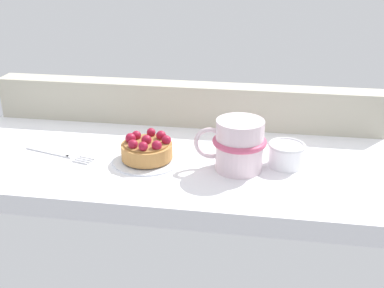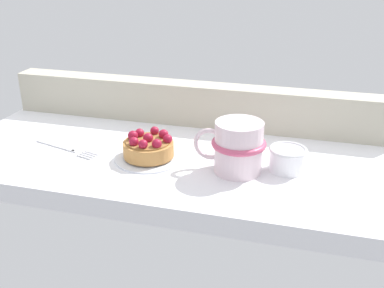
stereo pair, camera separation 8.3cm
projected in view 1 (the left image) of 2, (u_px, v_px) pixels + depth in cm
name	position (u px, v px, depth cm)	size (l,w,h in cm)	color
ground_plane	(170.00, 163.00, 89.35)	(87.71, 39.18, 3.76)	white
window_rail_back	(185.00, 104.00, 101.90)	(85.96, 5.55, 9.27)	#B2AD99
dessert_plate	(147.00, 159.00, 85.78)	(13.06, 13.06, 0.65)	silver
raspberry_tart	(147.00, 148.00, 84.89)	(9.59, 9.59, 4.71)	#B77F42
coffee_mug	(238.00, 145.00, 80.94)	(13.09, 9.71, 9.40)	silver
dessert_fork	(59.00, 154.00, 87.87)	(15.45, 5.71, 0.60)	silver
sugar_bowl	(286.00, 154.00, 83.10)	(6.84, 6.84, 4.38)	white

